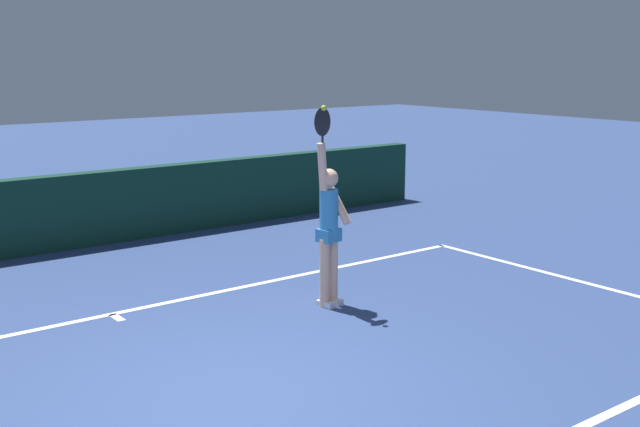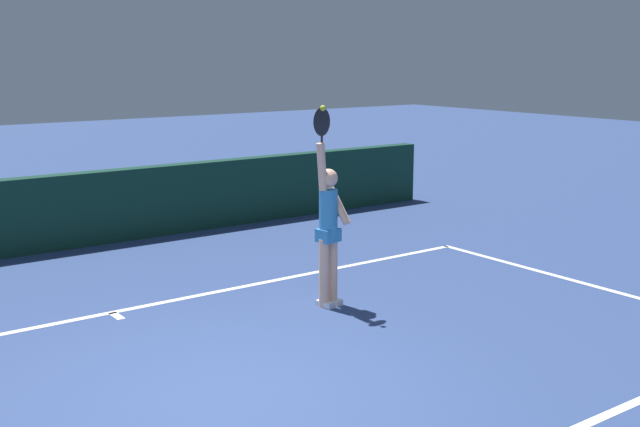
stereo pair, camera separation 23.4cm
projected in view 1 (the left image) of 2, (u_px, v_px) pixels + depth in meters
ground_plane at (239, 395)px, 7.24m from camera, size 60.00×60.00×0.00m
court_lines at (221, 384)px, 7.49m from camera, size 11.43×5.27×0.00m
back_wall at (17, 218)px, 12.12m from camera, size 16.08×0.30×1.19m
tennis_player at (329, 225)px, 9.63m from camera, size 0.46×0.39×2.46m
tennis_ball at (324, 108)px, 9.19m from camera, size 0.07×0.07×0.07m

